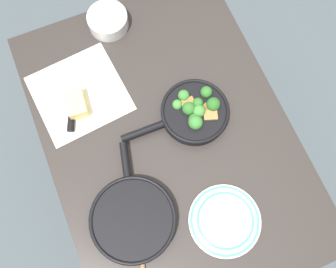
{
  "coord_description": "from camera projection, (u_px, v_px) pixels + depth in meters",
  "views": [
    {
      "loc": [
        -0.33,
        0.14,
        1.94
      ],
      "look_at": [
        0.0,
        0.0,
        0.76
      ],
      "focal_mm": 40.0,
      "sensor_mm": 36.0,
      "label": 1
    }
  ],
  "objects": [
    {
      "name": "ground_plane",
      "position": [
        168.0,
        176.0,
        1.96
      ],
      "size": [
        14.0,
        14.0,
        0.0
      ],
      "primitive_type": "plane",
      "color": "#424C51"
    },
    {
      "name": "dining_table_red",
      "position": [
        168.0,
        143.0,
        1.34
      ],
      "size": [
        1.12,
        0.8,
        0.74
      ],
      "color": "#2D2826",
      "rests_on": "ground_plane"
    },
    {
      "name": "skillet_broccoli",
      "position": [
        194.0,
        112.0,
        1.25
      ],
      "size": [
        0.23,
        0.37,
        0.08
      ],
      "rotation": [
        0.0,
        0.0,
        1.55
      ],
      "color": "black",
      "rests_on": "dining_table_red"
    },
    {
      "name": "skillet_eggs",
      "position": [
        133.0,
        219.0,
        1.15
      ],
      "size": [
        0.38,
        0.27,
        0.05
      ],
      "rotation": [
        0.0,
        0.0,
        6.05
      ],
      "color": "black",
      "rests_on": "dining_table_red"
    },
    {
      "name": "parchment_sheet",
      "position": [
        79.0,
        93.0,
        1.3
      ],
      "size": [
        0.32,
        0.33,
        0.0
      ],
      "color": "silver",
      "rests_on": "dining_table_red"
    },
    {
      "name": "grater_knife",
      "position": [
        73.0,
        103.0,
        1.28
      ],
      "size": [
        0.28,
        0.13,
        0.02
      ],
      "rotation": [
        0.0,
        0.0,
        5.89
      ],
      "color": "silver",
      "rests_on": "dining_table_red"
    },
    {
      "name": "cheese_block",
      "position": [
        77.0,
        104.0,
        1.26
      ],
      "size": [
        0.1,
        0.07,
        0.05
      ],
      "color": "#EFD67A",
      "rests_on": "dining_table_red"
    },
    {
      "name": "dinner_plate_stack",
      "position": [
        225.0,
        221.0,
        1.16
      ],
      "size": [
        0.23,
        0.23,
        0.03
      ],
      "color": "silver",
      "rests_on": "dining_table_red"
    },
    {
      "name": "prep_bowl_steel",
      "position": [
        108.0,
        21.0,
        1.35
      ],
      "size": [
        0.14,
        0.14,
        0.06
      ],
      "color": "#B7B7BC",
      "rests_on": "dining_table_red"
    }
  ]
}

